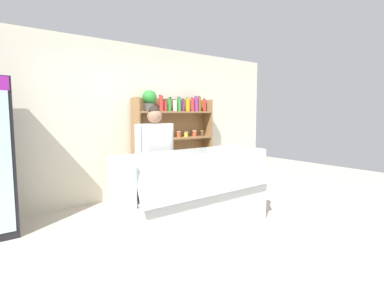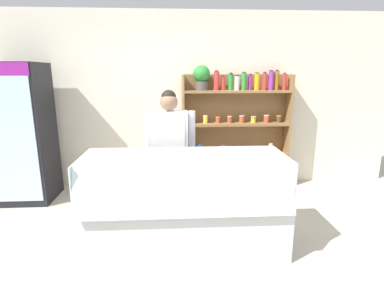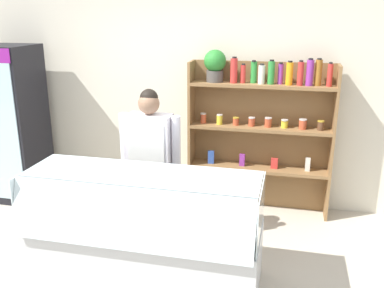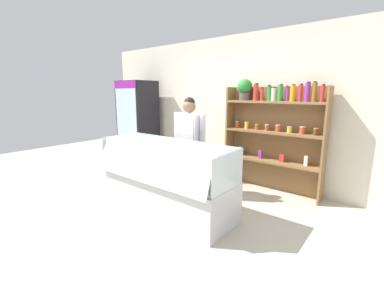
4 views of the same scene
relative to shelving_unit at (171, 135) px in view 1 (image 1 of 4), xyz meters
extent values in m
plane|color=beige|center=(-0.78, -1.75, -1.08)|extent=(12.00, 12.00, 0.00)
cube|color=silver|center=(-0.78, 0.21, 0.27)|extent=(6.80, 0.10, 2.70)
cylinder|color=orange|center=(-2.82, -0.59, -0.74)|extent=(0.07, 0.07, 0.19)
cylinder|color=#3356B2|center=(-2.79, -0.59, -0.23)|extent=(0.06, 0.06, 0.19)
cube|color=olive|center=(0.05, 0.09, -0.20)|extent=(1.65, 0.02, 1.77)
cube|color=olive|center=(-0.76, -0.05, -0.20)|extent=(0.03, 0.28, 1.77)
cube|color=olive|center=(0.85, -0.05, -0.20)|extent=(0.03, 0.28, 1.77)
cube|color=olive|center=(0.05, -0.05, -0.55)|extent=(1.59, 0.28, 0.04)
cube|color=olive|center=(0.05, -0.05, -0.06)|extent=(1.59, 0.28, 0.04)
cube|color=olive|center=(0.05, -0.05, 0.44)|extent=(1.59, 0.28, 0.04)
cylinder|color=#4C4742|center=(-0.49, -0.05, 0.52)|extent=(0.19, 0.19, 0.13)
sphere|color=#297E2D|center=(-0.49, -0.05, 0.69)|extent=(0.25, 0.25, 0.25)
cylinder|color=red|center=(-0.27, -0.07, 0.59)|extent=(0.08, 0.08, 0.27)
cylinder|color=black|center=(-0.27, -0.05, 0.73)|extent=(0.05, 0.05, 0.02)
cylinder|color=red|center=(-0.17, -0.05, 0.55)|extent=(0.06, 0.06, 0.20)
cylinder|color=black|center=(-0.17, -0.05, 0.66)|extent=(0.04, 0.04, 0.02)
cylinder|color=#2D8C38|center=(-0.05, -0.02, 0.57)|extent=(0.07, 0.07, 0.24)
cylinder|color=black|center=(-0.05, -0.05, 0.70)|extent=(0.05, 0.05, 0.02)
cylinder|color=silver|center=(0.04, -0.07, 0.55)|extent=(0.07, 0.07, 0.20)
cylinder|color=black|center=(0.04, -0.05, 0.66)|extent=(0.05, 0.05, 0.02)
cylinder|color=#2D8C38|center=(0.14, -0.06, 0.58)|extent=(0.08, 0.08, 0.25)
cylinder|color=black|center=(0.14, -0.05, 0.71)|extent=(0.05, 0.05, 0.02)
cylinder|color=purple|center=(0.24, -0.03, 0.56)|extent=(0.06, 0.06, 0.22)
cylinder|color=black|center=(0.24, -0.05, 0.68)|extent=(0.04, 0.04, 0.02)
cylinder|color=orange|center=(0.34, -0.07, 0.57)|extent=(0.08, 0.08, 0.24)
cylinder|color=black|center=(0.34, -0.05, 0.70)|extent=(0.05, 0.05, 0.02)
cylinder|color=red|center=(0.45, -0.07, 0.58)|extent=(0.06, 0.06, 0.25)
cylinder|color=black|center=(0.45, -0.05, 0.71)|extent=(0.04, 0.04, 0.02)
cylinder|color=purple|center=(0.55, -0.07, 0.59)|extent=(0.08, 0.08, 0.28)
cylinder|color=black|center=(0.55, -0.05, 0.74)|extent=(0.05, 0.05, 0.02)
cylinder|color=#9E6623|center=(0.64, -0.04, 0.59)|extent=(0.07, 0.07, 0.28)
cylinder|color=black|center=(0.64, -0.05, 0.74)|extent=(0.05, 0.05, 0.02)
cylinder|color=red|center=(0.76, -0.07, 0.57)|extent=(0.06, 0.06, 0.24)
cylinder|color=black|center=(0.76, -0.05, 0.70)|extent=(0.04, 0.04, 0.02)
cylinder|color=#BF4C2D|center=(-0.62, -0.03, 0.01)|extent=(0.07, 0.07, 0.11)
cylinder|color=silver|center=(-0.62, -0.05, 0.08)|extent=(0.07, 0.07, 0.01)
cylinder|color=yellow|center=(-0.42, -0.05, 0.01)|extent=(0.07, 0.07, 0.11)
cylinder|color=silver|center=(-0.42, -0.05, 0.07)|extent=(0.07, 0.07, 0.01)
cylinder|color=#BF4C2D|center=(-0.23, -0.04, 0.00)|extent=(0.07, 0.07, 0.08)
cylinder|color=gold|center=(-0.23, -0.05, 0.05)|extent=(0.07, 0.07, 0.01)
cylinder|color=#BF4C2D|center=(-0.05, -0.04, 0.00)|extent=(0.07, 0.07, 0.09)
cylinder|color=silver|center=(-0.05, -0.05, 0.06)|extent=(0.07, 0.07, 0.01)
cylinder|color=#BF4C2D|center=(0.14, -0.04, 0.01)|extent=(0.08, 0.08, 0.10)
cylinder|color=silver|center=(0.14, -0.05, 0.07)|extent=(0.08, 0.08, 0.01)
cylinder|color=yellow|center=(0.32, -0.03, 0.00)|extent=(0.08, 0.08, 0.09)
cylinder|color=silver|center=(0.32, -0.05, 0.05)|extent=(0.08, 0.08, 0.01)
cylinder|color=#BF4C2D|center=(0.52, -0.05, 0.01)|extent=(0.08, 0.08, 0.10)
cylinder|color=silver|center=(0.52, -0.05, 0.07)|extent=(0.09, 0.09, 0.01)
cylinder|color=brown|center=(0.71, -0.05, 0.01)|extent=(0.07, 0.07, 0.10)
cylinder|color=gold|center=(0.71, -0.05, 0.06)|extent=(0.07, 0.07, 0.01)
cube|color=#3356B2|center=(-0.52, -0.05, -0.46)|extent=(0.08, 0.05, 0.16)
cube|color=purple|center=(-0.14, -0.05, -0.46)|extent=(0.06, 0.04, 0.15)
cube|color=red|center=(0.23, -0.05, -0.47)|extent=(0.08, 0.04, 0.12)
cube|color=silver|center=(0.61, -0.05, -0.46)|extent=(0.06, 0.04, 0.16)
cube|color=silver|center=(-0.80, -1.71, -0.81)|extent=(2.03, 0.72, 0.55)
cube|color=white|center=(-0.80, -1.71, -0.51)|extent=(1.97, 0.66, 0.03)
cube|color=silver|center=(-0.80, -2.05, -0.31)|extent=(1.99, 0.16, 0.47)
cube|color=silver|center=(-0.80, -1.66, -0.08)|extent=(1.99, 0.56, 0.01)
cube|color=silver|center=(-1.81, -1.71, -0.31)|extent=(0.01, 0.68, 0.45)
cube|color=silver|center=(0.20, -1.71, -0.31)|extent=(0.01, 0.68, 0.45)
cube|color=tan|center=(-1.57, -1.62, -0.47)|extent=(0.17, 0.14, 0.06)
cube|color=white|center=(-1.57, -1.84, -0.47)|extent=(0.05, 0.03, 0.02)
cube|color=tan|center=(-1.19, -1.62, -0.48)|extent=(0.17, 0.13, 0.05)
cube|color=white|center=(-1.19, -1.84, -0.47)|extent=(0.05, 0.03, 0.02)
cube|color=tan|center=(-0.80, -1.62, -0.47)|extent=(0.16, 0.13, 0.06)
cube|color=white|center=(-0.80, -1.84, -0.47)|extent=(0.05, 0.03, 0.02)
cube|color=tan|center=(-0.42, -1.62, -0.47)|extent=(0.17, 0.15, 0.05)
cube|color=white|center=(-0.42, -1.84, -0.47)|extent=(0.05, 0.03, 0.02)
cube|color=tan|center=(-0.04, -1.62, -0.47)|extent=(0.17, 0.13, 0.06)
cube|color=white|center=(-0.04, -1.84, -0.47)|extent=(0.05, 0.03, 0.02)
cylinder|color=tan|center=(-1.64, -1.81, -0.42)|extent=(0.17, 0.17, 0.15)
cylinder|color=#C1706B|center=(-1.42, -1.81, -0.43)|extent=(0.17, 0.15, 0.13)
cylinder|color=white|center=(-0.30, -1.79, -0.39)|extent=(0.07, 0.07, 0.22)
cylinder|color=white|center=(-0.20, -1.79, -0.40)|extent=(0.07, 0.07, 0.19)
cylinder|color=#4C4233|center=(-1.05, -0.99, -0.71)|extent=(0.13, 0.13, 0.74)
cylinder|color=#4C4233|center=(-0.86, -0.99, -0.71)|extent=(0.13, 0.13, 0.74)
cube|color=white|center=(-0.96, -0.99, -0.04)|extent=(0.44, 0.24, 0.61)
cube|color=white|center=(-0.96, -1.12, -0.37)|extent=(0.37, 0.01, 1.14)
cylinder|color=white|center=(-1.23, -0.99, -0.01)|extent=(0.09, 0.09, 0.55)
cylinder|color=white|center=(-0.69, -0.99, -0.01)|extent=(0.09, 0.09, 0.55)
sphere|color=#8C664C|center=(-0.96, -0.99, 0.37)|extent=(0.21, 0.21, 0.21)
sphere|color=black|center=(-0.96, -0.98, 0.43)|extent=(0.18, 0.18, 0.18)
camera|label=1|loc=(-3.16, -4.67, 0.42)|focal=28.00mm
camera|label=2|loc=(-0.89, -4.54, 0.71)|focal=28.00mm
camera|label=3|loc=(0.37, -4.83, 1.23)|focal=40.00mm
camera|label=4|loc=(1.64, -4.16, 0.59)|focal=24.00mm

